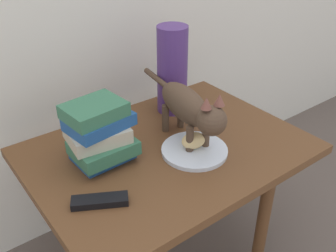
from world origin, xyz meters
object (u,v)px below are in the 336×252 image
Objects in this scene: cat at (190,108)px; candle_jar at (91,123)px; book_stack at (99,133)px; bread_roll at (193,140)px; green_vase at (172,70)px; side_table at (168,163)px; tv_remote at (100,201)px; plate at (194,150)px.

candle_jar is (-0.22, 0.25, -0.09)m from cat.
book_stack is (-0.27, 0.09, -0.04)m from cat.
green_vase is at bearing 66.11° from bread_roll.
cat is 0.35m from candle_jar.
cat reaches higher than candle_jar.
bread_roll reaches higher than side_table.
tv_remote is (-0.47, -0.30, -0.15)m from green_vase.
book_stack reaches higher than candle_jar.
green_vase is at bearing 65.52° from cat.
green_vase is 2.15× the size of tv_remote.
candle_jar is at bearing 173.48° from green_vase.
tv_remote is at bearing -120.16° from book_stack.
plate is 0.14m from cat.
plate reaches higher than side_table.
plate is 0.37m from candle_jar.
bread_roll reaches higher than plate.
cat is at bearing 69.13° from bread_roll.
side_table is at bearing 162.49° from cat.
plate is at bearing -56.45° from candle_jar.
green_vase is at bearing 18.82° from book_stack.
side_table is 0.34m from green_vase.
book_stack is (-0.26, 0.13, 0.06)m from bread_roll.
cat is (0.02, 0.04, 0.09)m from bread_roll.
green_vase reaches higher than book_stack.
bread_roll reaches higher than tv_remote.
tv_remote is at bearing -114.23° from candle_jar.
bread_roll is 0.53× the size of tv_remote.
book_stack is at bearing 161.35° from side_table.
bread_roll is 0.94× the size of candle_jar.
plate is 2.64× the size of bread_roll.
side_table is 0.11m from plate.
tv_remote is at bearing -160.98° from side_table.
book_stack reaches higher than bread_roll.
candle_jar is at bearing 123.55° from plate.
cat is 1.48× the size of green_vase.
green_vase reaches higher than candle_jar.
side_table is 5.86× the size of tv_remote.
plate is 0.30m from book_stack.
book_stack is 0.18m from candle_jar.
green_vase is at bearing -6.52° from candle_jar.
plate is 1.05× the size of book_stack.
book_stack is (-0.25, 0.14, 0.09)m from plate.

